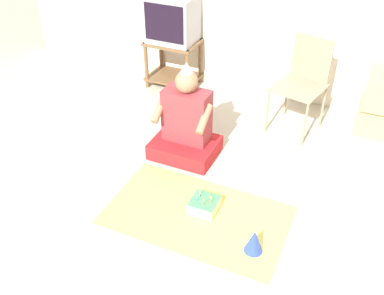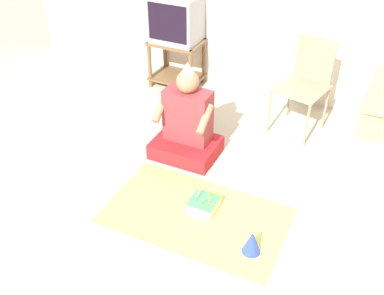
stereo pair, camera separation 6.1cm
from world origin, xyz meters
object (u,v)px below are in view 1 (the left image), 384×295
at_px(folding_chair, 304,78).
at_px(tv, 173,19).
at_px(party_hat_blue, 254,241).
at_px(person_seated, 186,126).
at_px(birthday_cake, 204,205).

bearing_deg(folding_chair, tv, 169.27).
bearing_deg(folding_chair, party_hat_blue, -86.30).
height_order(person_seated, birthday_cake, person_seated).
xyz_separation_m(tv, birthday_cake, (1.11, -1.76, -0.70)).
distance_m(folding_chair, person_seated, 1.19).
bearing_deg(tv, birthday_cake, -57.62).
distance_m(birthday_cake, party_hat_blue, 0.52).
distance_m(tv, person_seated, 1.41).
xyz_separation_m(tv, person_seated, (0.68, -1.14, -0.47)).
xyz_separation_m(person_seated, party_hat_blue, (0.90, -0.85, -0.19)).
relative_size(birthday_cake, party_hat_blue, 1.14).
height_order(tv, folding_chair, tv).
distance_m(tv, party_hat_blue, 2.63).
height_order(tv, person_seated, tv).
xyz_separation_m(folding_chair, person_seated, (-0.79, -0.86, -0.22)).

